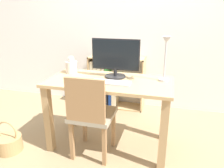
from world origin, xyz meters
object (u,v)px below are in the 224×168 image
at_px(monitor, 115,57).
at_px(basket, 9,143).
at_px(desk_lamp, 165,55).
at_px(keyboard, 111,83).
at_px(chair, 91,114).
at_px(vase, 71,66).
at_px(bookshelf, 108,84).

xyz_separation_m(monitor, basket, (-1.00, -0.51, -0.85)).
bearing_deg(monitor, desk_lamp, -6.52).
bearing_deg(basket, monitor, 26.89).
height_order(keyboard, chair, chair).
relative_size(vase, desk_lamp, 0.43).
height_order(keyboard, desk_lamp, desk_lamp).
height_order(monitor, basket, monitor).
height_order(monitor, desk_lamp, desk_lamp).
height_order(keyboard, bookshelf, bookshelf).
bearing_deg(basket, bookshelf, 64.14).
bearing_deg(bookshelf, vase, -101.80).
xyz_separation_m(keyboard, desk_lamp, (0.48, 0.16, 0.26)).
bearing_deg(vase, keyboard, -25.43).
xyz_separation_m(vase, bookshelf, (0.17, 0.83, -0.47)).
height_order(monitor, chair, monitor).
relative_size(monitor, desk_lamp, 1.12).
bearing_deg(keyboard, basket, -163.68).
bearing_deg(bookshelf, keyboard, -72.35).
relative_size(keyboard, desk_lamp, 0.85).
height_order(vase, desk_lamp, desk_lamp).
distance_m(monitor, basket, 1.40).
xyz_separation_m(monitor, chair, (-0.15, -0.36, -0.48)).
distance_m(desk_lamp, basket, 1.79).
xyz_separation_m(monitor, bookshelf, (-0.33, 0.87, -0.61)).
height_order(vase, bookshelf, vase).
relative_size(monitor, vase, 2.62).
xyz_separation_m(monitor, vase, (-0.51, 0.03, -0.13)).
xyz_separation_m(monitor, desk_lamp, (0.49, -0.06, 0.06)).
bearing_deg(chair, vase, 123.86).
height_order(monitor, bookshelf, monitor).
height_order(monitor, keyboard, monitor).
xyz_separation_m(chair, basket, (-0.85, -0.14, -0.37)).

